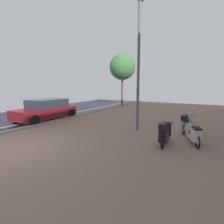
{
  "coord_description": "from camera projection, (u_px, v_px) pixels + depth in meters",
  "views": [
    {
      "loc": [
        6.48,
        -3.78,
        2.39
      ],
      "look_at": [
        2.39,
        3.56,
        1.09
      ],
      "focal_mm": 29.34,
      "sensor_mm": 36.0,
      "label": 1
    }
  ],
  "objects": [
    {
      "name": "parked_car_near",
      "position": [
        46.0,
        110.0,
        12.34
      ],
      "size": [
        1.95,
        4.16,
        1.36
      ],
      "color": "maroon",
      "rests_on": "ground"
    },
    {
      "name": "ground",
      "position": [
        34.0,
        157.0,
        6.06
      ],
      "size": [
        21.0,
        40.0,
        0.13
      ],
      "color": "#201E30"
    },
    {
      "name": "scooter_far",
      "position": [
        194.0,
        135.0,
        7.26
      ],
      "size": [
        0.84,
        1.65,
        0.76
      ],
      "color": "black",
      "rests_on": "ground"
    },
    {
      "name": "lamp_post",
      "position": [
        139.0,
        60.0,
        9.04
      ],
      "size": [
        0.2,
        0.52,
        6.5
      ],
      "color": "slate",
      "rests_on": "ground"
    },
    {
      "name": "scooter_mid",
      "position": [
        186.0,
        124.0,
        9.0
      ],
      "size": [
        0.52,
        1.7,
        0.95
      ],
      "color": "black",
      "rests_on": "ground"
    },
    {
      "name": "scooter_near",
      "position": [
        164.0,
        134.0,
        7.14
      ],
      "size": [
        0.52,
        1.8,
        0.97
      ],
      "color": "black",
      "rests_on": "ground"
    },
    {
      "name": "street_tree",
      "position": [
        122.0,
        67.0,
        19.69
      ],
      "size": [
        2.79,
        2.79,
        5.6
      ],
      "color": "brown",
      "rests_on": "ground"
    }
  ]
}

